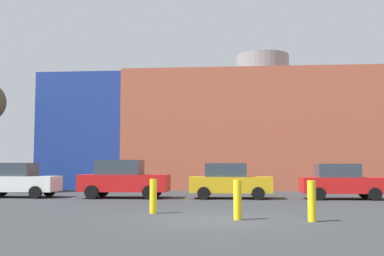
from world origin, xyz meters
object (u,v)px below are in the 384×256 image
Objects in this scene: parked_car_1 at (124,179)px; bollard_yellow_1 at (153,196)px; parked_car_3 at (341,182)px; parked_car_0 at (17,180)px; parked_car_2 at (229,181)px; bollard_yellow_2 at (312,201)px; bollard_yellow_0 at (237,200)px.

bollard_yellow_1 is (2.74, -7.48, -0.36)m from parked_car_1.
parked_car_0 is at bearing 180.00° from parked_car_3.
parked_car_2 is at bearing 0.00° from parked_car_1.
bollard_yellow_1 is 5.26m from bollard_yellow_2.
parked_car_2 is (5.26, 0.00, -0.08)m from parked_car_1.
parked_car_2 is at bearing 104.02° from bollard_yellow_2.
bollard_yellow_2 reaches higher than bollard_yellow_1.
parked_car_1 is 3.75× the size of bollard_yellow_2.
parked_car_1 is at bearing -180.00° from parked_car_3.
bollard_yellow_0 is 2.12m from bollard_yellow_2.
parked_car_0 is 10.76m from parked_car_2.
parked_car_0 is 5.50m from parked_car_1.
bollard_yellow_2 is (7.62, -9.44, -0.36)m from parked_car_1.
parked_car_3 is 9.90m from bollard_yellow_2.
parked_car_1 is 1.11× the size of parked_car_3.
bollard_yellow_0 reaches higher than bollard_yellow_2.
parked_car_2 is at bearing 71.39° from bollard_yellow_1.
parked_car_2 is 3.47× the size of bollard_yellow_1.
parked_car_2 is at bearing 91.63° from bollard_yellow_0.
parked_car_3 is (10.59, 0.00, -0.10)m from parked_car_1.
bollard_yellow_0 is (11.02, -9.15, -0.28)m from parked_car_0.
bollard_yellow_2 is (2.36, -9.44, -0.27)m from parked_car_2.
parked_car_3 is at bearing 0.00° from parked_car_1.
parked_car_1 is 3.80× the size of bollard_yellow_1.
parked_car_2 is 9.16m from bollard_yellow_0.
parked_car_1 is 5.26m from parked_car_2.
parked_car_1 is 12.14m from bollard_yellow_2.
parked_car_1 reaches higher than bollard_yellow_2.
parked_car_3 is at bearing 0.00° from parked_car_2.
parked_car_0 reaches higher than bollard_yellow_1.
parked_car_1 is at bearing -180.00° from parked_car_2.
bollard_yellow_1 is (-7.85, -7.48, -0.27)m from parked_car_3.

